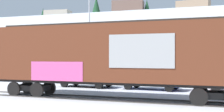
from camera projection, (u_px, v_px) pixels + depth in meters
The scene contains 7 objects.
ground_plane at pixel (128, 100), 17.10m from camera, with size 260.00×260.00×0.00m, color #B2B5BC.
track at pixel (134, 100), 16.98m from camera, with size 60.00×2.66×0.08m.
freight_car at pixel (114, 54), 17.39m from camera, with size 15.81×2.81×4.55m.
flagpole at pixel (92, 16), 28.24m from camera, with size 1.54×0.76×9.78m.
hillside at pixel (198, 44), 72.76m from camera, with size 134.16×43.77×16.20m.
parked_car_black at pixel (86, 77), 24.73m from camera, with size 4.82×2.34×1.55m.
parked_car_blue at pixel (151, 78), 22.80m from camera, with size 4.85×2.40×1.72m.
Camera 1 is at (4.89, -16.42, 2.49)m, focal length 48.08 mm.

